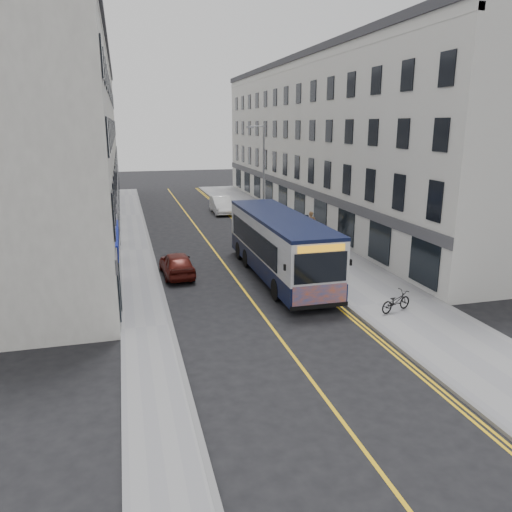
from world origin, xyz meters
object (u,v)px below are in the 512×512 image
city_bus (279,244)px  pedestrian_near (311,224)px  streetlamp (263,177)px  car_maroon (177,264)px  pedestrian_far (307,227)px  bicycle (396,301)px  car_white (221,205)px

city_bus → pedestrian_near: 9.79m
city_bus → pedestrian_near: city_bus is taller
streetlamp → car_maroon: (-7.13, -8.10, -3.71)m
pedestrian_near → pedestrian_far: size_ratio=1.10×
streetlamp → pedestrian_far: bearing=-32.3°
pedestrian_near → car_maroon: pedestrian_near is taller
bicycle → car_white: 27.08m
city_bus → car_maroon: city_bus is taller
car_white → pedestrian_far: bearing=-71.9°
streetlamp → pedestrian_far: size_ratio=4.68×
city_bus → car_white: bearing=87.6°
city_bus → pedestrian_far: (4.61, 8.01, -0.89)m
pedestrian_near → car_white: pedestrian_near is taller
car_maroon → pedestrian_far: bearing=-150.3°
car_white → car_maroon: 19.77m
pedestrian_far → car_maroon: pedestrian_far is taller
pedestrian_far → car_white: bearing=114.9°
streetlamp → car_maroon: streetlamp is taller
city_bus → pedestrian_far: size_ratio=6.85×
streetlamp → pedestrian_near: size_ratio=4.27×
bicycle → car_maroon: 11.89m
pedestrian_far → city_bus: bearing=-111.9°
car_white → streetlamp: bearing=-83.6°
pedestrian_near → streetlamp: bearing=175.5°
streetlamp → car_maroon: 11.41m
streetlamp → bicycle: 16.78m
city_bus → car_white: 20.51m
bicycle → pedestrian_far: size_ratio=1.01×
car_maroon → pedestrian_near: bearing=-150.1°
pedestrian_far → bicycle: bearing=-87.1°
pedestrian_far → car_maroon: size_ratio=0.43×
bicycle → pedestrian_near: (1.73, 14.84, 0.48)m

